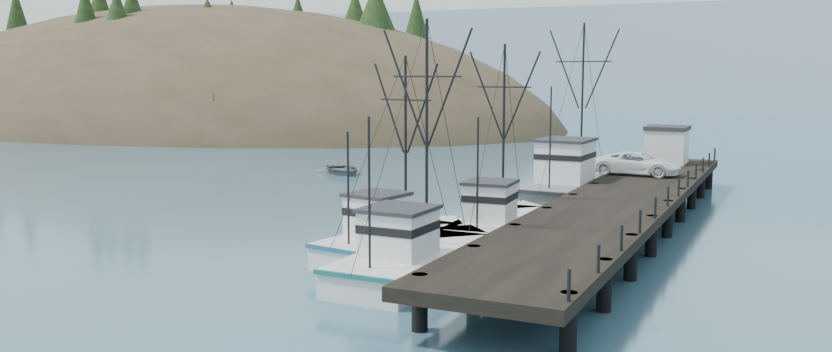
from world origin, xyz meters
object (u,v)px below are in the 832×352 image
(motorboat, at_px, (342,174))
(trawler_mid, at_px, (395,240))
(work_vessel, at_px, (574,187))
(pier, at_px, (619,203))
(trawler_far, at_px, (497,224))
(pier_shed, at_px, (667,144))
(pickup_truck, at_px, (637,163))
(trawler_near, at_px, (416,258))

(motorboat, bearing_deg, trawler_mid, -103.61)
(work_vessel, height_order, motorboat, work_vessel)
(pier, xyz_separation_m, trawler_far, (-5.48, -4.36, -0.87))
(pier_shed, bearing_deg, trawler_mid, -105.99)
(pickup_truck, bearing_deg, pier_shed, -3.56)
(trawler_near, relative_size, motorboat, 2.17)
(motorboat, bearing_deg, trawler_far, -91.89)
(pier, bearing_deg, trawler_mid, -128.76)
(trawler_mid, height_order, pier_shed, trawler_mid)
(pier_shed, bearing_deg, pier, -89.14)
(work_vessel, distance_m, motorboat, 23.75)
(trawler_mid, height_order, work_vessel, work_vessel)
(work_vessel, bearing_deg, trawler_near, -93.57)
(work_vessel, bearing_deg, pickup_truck, 30.26)
(pier, relative_size, trawler_near, 3.84)
(trawler_mid, bearing_deg, pier, 51.24)
(trawler_near, distance_m, pier_shed, 31.97)
(pier, height_order, trawler_near, trawler_near)
(motorboat, bearing_deg, work_vessel, -67.98)
(trawler_near, bearing_deg, pier, 66.00)
(trawler_near, xyz_separation_m, pickup_truck, (5.02, 23.48, 1.95))
(pier, height_order, pickup_truck, pickup_truck)
(pier, xyz_separation_m, pickup_truck, (-0.93, 10.12, 1.08))
(trawler_mid, relative_size, trawler_far, 0.93)
(trawler_far, bearing_deg, pier, 38.50)
(pier_shed, xyz_separation_m, motorboat, (-26.77, -2.32, -3.42))
(trawler_mid, distance_m, pier_shed, 29.77)
(work_vessel, height_order, pier_shed, work_vessel)
(trawler_far, xyz_separation_m, pickup_truck, (4.55, 14.47, 1.95))
(pier, bearing_deg, work_vessel, 120.10)
(pier_shed, height_order, pickup_truck, pier_shed)
(trawler_far, height_order, pickup_truck, trawler_far)
(trawler_mid, height_order, trawler_far, trawler_far)
(pier, relative_size, trawler_far, 4.14)
(pickup_truck, bearing_deg, trawler_far, 163.77)
(trawler_far, distance_m, work_vessel, 12.36)
(trawler_near, bearing_deg, trawler_far, 87.01)
(work_vessel, xyz_separation_m, pickup_truck, (3.69, 2.15, 1.54))
(trawler_near, height_order, work_vessel, work_vessel)
(pier, distance_m, pickup_truck, 10.22)
(pier, relative_size, pickup_truck, 7.92)
(trawler_near, distance_m, work_vessel, 21.37)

